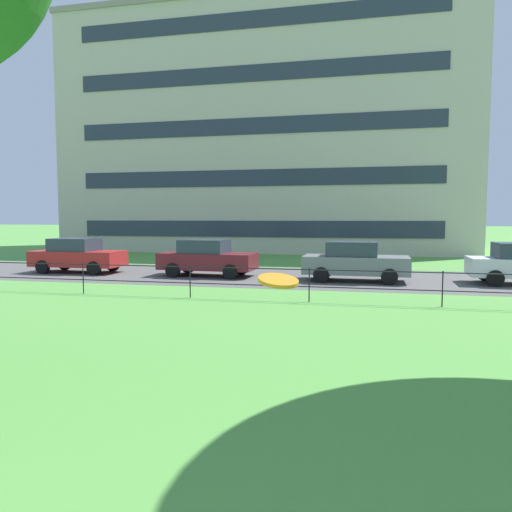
{
  "coord_description": "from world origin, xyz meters",
  "views": [
    {
      "loc": [
        1.42,
        0.78,
        2.45
      ],
      "look_at": [
        -0.29,
        8.59,
        1.81
      ],
      "focal_mm": 33.33,
      "sensor_mm": 36.0,
      "label": 1
    }
  ],
  "objects_px": {
    "frisbee": "(278,281)",
    "apartment_building_background": "(268,137)",
    "car_red_far_left": "(78,255)",
    "car_maroon_far_right": "(207,258)",
    "car_grey_right": "(355,261)"
  },
  "relations": [
    {
      "from": "car_maroon_far_right",
      "to": "apartment_building_background",
      "type": "relative_size",
      "value": 0.14
    },
    {
      "from": "car_red_far_left",
      "to": "frisbee",
      "type": "bearing_deg",
      "value": -53.4
    },
    {
      "from": "car_grey_right",
      "to": "apartment_building_background",
      "type": "relative_size",
      "value": 0.14
    },
    {
      "from": "car_maroon_far_right",
      "to": "apartment_building_background",
      "type": "bearing_deg",
      "value": 92.82
    },
    {
      "from": "car_maroon_far_right",
      "to": "frisbee",
      "type": "bearing_deg",
      "value": -70.17
    },
    {
      "from": "frisbee",
      "to": "car_maroon_far_right",
      "type": "height_order",
      "value": "frisbee"
    },
    {
      "from": "car_maroon_far_right",
      "to": "apartment_building_background",
      "type": "height_order",
      "value": "apartment_building_background"
    },
    {
      "from": "frisbee",
      "to": "car_grey_right",
      "type": "relative_size",
      "value": 0.09
    },
    {
      "from": "car_red_far_left",
      "to": "car_maroon_far_right",
      "type": "height_order",
      "value": "same"
    },
    {
      "from": "frisbee",
      "to": "car_maroon_far_right",
      "type": "bearing_deg",
      "value": 109.83
    },
    {
      "from": "car_maroon_far_right",
      "to": "apartment_building_background",
      "type": "distance_m",
      "value": 19.73
    },
    {
      "from": "car_red_far_left",
      "to": "car_grey_right",
      "type": "bearing_deg",
      "value": -1.54
    },
    {
      "from": "frisbee",
      "to": "apartment_building_background",
      "type": "bearing_deg",
      "value": 101.06
    },
    {
      "from": "car_grey_right",
      "to": "apartment_building_background",
      "type": "xyz_separation_m",
      "value": [
        -6.98,
        18.36,
        7.95
      ]
    },
    {
      "from": "car_red_far_left",
      "to": "car_maroon_far_right",
      "type": "xyz_separation_m",
      "value": [
        6.09,
        -0.0,
        0.0
      ]
    }
  ]
}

